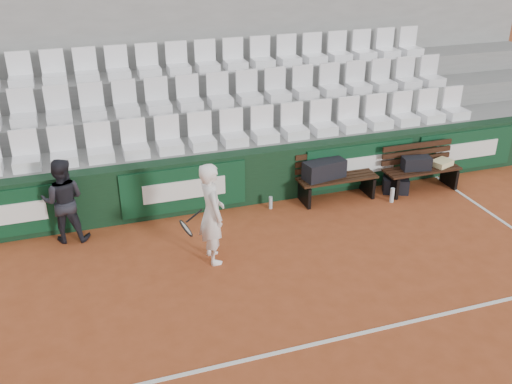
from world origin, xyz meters
name	(u,v)px	position (x,y,z in m)	size (l,w,h in m)	color
ground	(268,355)	(0.00, 0.00, 0.00)	(80.00, 80.00, 0.00)	#A84A26
court_baseline	(268,355)	(0.00, 0.00, 0.00)	(18.00, 0.06, 0.01)	white
back_barrier	(197,184)	(0.07, 3.99, 0.50)	(18.00, 0.34, 1.00)	#10311A
grandstand_tier_front	(186,171)	(0.00, 4.62, 0.50)	(18.00, 0.95, 1.00)	gray
grandstand_tier_mid	(176,143)	(0.00, 5.58, 0.72)	(18.00, 0.95, 1.45)	gray
grandstand_tier_back	(166,117)	(0.00, 6.53, 0.95)	(18.00, 0.95, 1.90)	gray
grandstand_rear_wall	(157,52)	(0.00, 7.15, 2.20)	(18.00, 0.30, 4.40)	gray
seat_row_front	(186,133)	(0.00, 4.45, 1.31)	(11.90, 0.44, 0.63)	white
seat_row_mid	(174,94)	(0.00, 5.40, 1.77)	(11.90, 0.44, 0.63)	white
seat_row_back	(163,59)	(0.00, 6.35, 2.21)	(11.90, 0.44, 0.63)	white
bench_left	(337,188)	(2.63, 3.60, 0.23)	(1.50, 0.56, 0.45)	#331C0F
bench_right	(421,179)	(4.34, 3.44, 0.23)	(1.50, 0.56, 0.45)	black
sports_bag_left	(324,169)	(2.37, 3.64, 0.62)	(0.78, 0.33, 0.33)	black
sports_bag_right	(416,163)	(4.20, 3.45, 0.57)	(0.54, 0.25, 0.25)	black
towel	(442,163)	(4.77, 3.45, 0.50)	(0.39, 0.28, 0.11)	beige
sports_bag_ground	(396,185)	(3.83, 3.49, 0.15)	(0.48, 0.29, 0.29)	black
water_bottle_near	(271,203)	(1.32, 3.62, 0.12)	(0.07, 0.07, 0.24)	silver
water_bottle_far	(392,195)	(3.55, 3.15, 0.14)	(0.08, 0.08, 0.28)	silver
tennis_player	(212,213)	(-0.09, 2.30, 0.81)	(0.71, 0.61, 1.61)	white
ball_kid	(63,201)	(-2.19, 3.63, 0.71)	(0.69, 0.54, 1.42)	black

